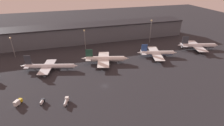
% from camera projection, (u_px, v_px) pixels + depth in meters
% --- Properties ---
extents(ground, '(600.00, 600.00, 0.00)m').
position_uv_depth(ground, '(105.00, 86.00, 123.79)').
color(ground, '#26262B').
extents(terminal_building, '(241.77, 25.72, 19.74)m').
position_uv_depth(terminal_building, '(84.00, 33.00, 201.53)').
color(terminal_building, '#4C515B').
rests_on(terminal_building, ground).
extents(airplane_1, '(46.40, 27.68, 13.22)m').
position_uv_depth(airplane_1, '(49.00, 66.00, 142.85)').
color(airplane_1, silver).
rests_on(airplane_1, ground).
extents(airplane_2, '(41.85, 33.07, 13.02)m').
position_uv_depth(airplane_2, '(105.00, 59.00, 154.13)').
color(airplane_2, white).
rests_on(airplane_2, ground).
extents(airplane_3, '(38.16, 34.56, 12.36)m').
position_uv_depth(airplane_3, '(157.00, 53.00, 166.53)').
color(airplane_3, white).
rests_on(airplane_3, ground).
extents(airplane_4, '(43.09, 33.46, 14.34)m').
position_uv_depth(airplane_4, '(198.00, 46.00, 182.52)').
color(airplane_4, silver).
rests_on(airplane_4, ground).
extents(service_vehicle_0, '(3.20, 4.76, 2.51)m').
position_uv_depth(service_vehicle_0, '(42.00, 102.00, 106.34)').
color(service_vehicle_0, '#282D38').
rests_on(service_vehicle_0, ground).
extents(service_vehicle_2, '(3.83, 7.04, 3.15)m').
position_uv_depth(service_vehicle_2, '(66.00, 101.00, 106.26)').
color(service_vehicle_2, white).
rests_on(service_vehicle_2, ground).
extents(service_vehicle_3, '(4.67, 5.78, 3.55)m').
position_uv_depth(service_vehicle_3, '(18.00, 102.00, 105.16)').
color(service_vehicle_3, gold).
rests_on(service_vehicle_3, ground).
extents(lamp_post_0, '(1.80, 1.80, 19.89)m').
position_uv_depth(lamp_post_0, '(12.00, 44.00, 161.05)').
color(lamp_post_0, slate).
rests_on(lamp_post_0, ground).
extents(lamp_post_1, '(1.80, 1.80, 21.31)m').
position_uv_depth(lamp_post_1, '(85.00, 37.00, 177.42)').
color(lamp_post_1, slate).
rests_on(lamp_post_1, ground).
extents(lamp_post_2, '(1.80, 1.80, 26.25)m').
position_uv_depth(lamp_post_2, '(151.00, 28.00, 194.59)').
color(lamp_post_2, slate).
rests_on(lamp_post_2, ground).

